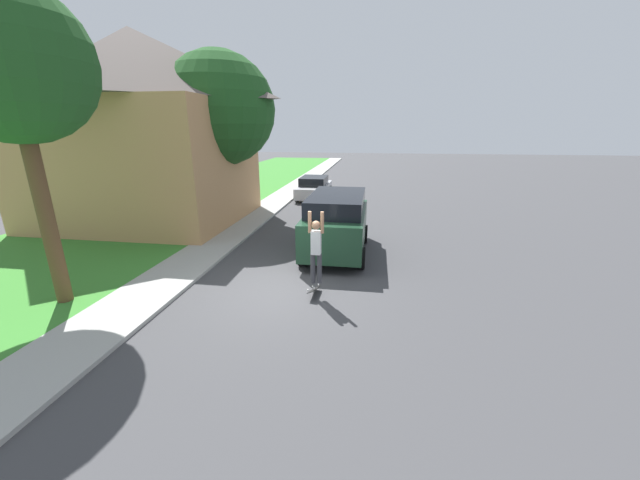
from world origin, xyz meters
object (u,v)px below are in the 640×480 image
at_px(lawn_tree_far, 220,110).
at_px(car_down_street, 314,188).
at_px(skateboarder, 316,247).
at_px(skateboard, 314,289).
at_px(lawn_tree_near, 10,65).
at_px(suv_parked, 337,222).

bearing_deg(lawn_tree_far, car_down_street, 65.26).
bearing_deg(skateboarder, skateboard, 127.59).
bearing_deg(lawn_tree_near, skateboarder, 11.59).
bearing_deg(skateboarder, lawn_tree_far, 126.85).
xyz_separation_m(car_down_street, skateboard, (2.40, -14.13, -0.49)).
distance_m(lawn_tree_far, skateboard, 10.46).
xyz_separation_m(lawn_tree_near, suv_parked, (6.53, 4.98, -4.47)).
xyz_separation_m(lawn_tree_near, skateboard, (6.32, 1.41, -5.45)).
height_order(lawn_tree_near, skateboarder, lawn_tree_near).
bearing_deg(lawn_tree_near, lawn_tree_far, 84.78).
height_order(lawn_tree_near, suv_parked, lawn_tree_near).
relative_size(lawn_tree_far, skateboarder, 3.92).
bearing_deg(car_down_street, lawn_tree_far, -114.74).
bearing_deg(lawn_tree_near, suv_parked, 37.33).
bearing_deg(lawn_tree_far, suv_parked, -33.50).
height_order(suv_parked, skateboard, suv_parked).
height_order(suv_parked, skateboarder, skateboarder).
xyz_separation_m(suv_parked, skateboarder, (-0.14, -3.67, 0.26)).
height_order(skateboarder, skateboard, skateboarder).
bearing_deg(skateboard, car_down_street, 99.63).
height_order(lawn_tree_near, skateboard, lawn_tree_near).
relative_size(lawn_tree_near, car_down_street, 1.67).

